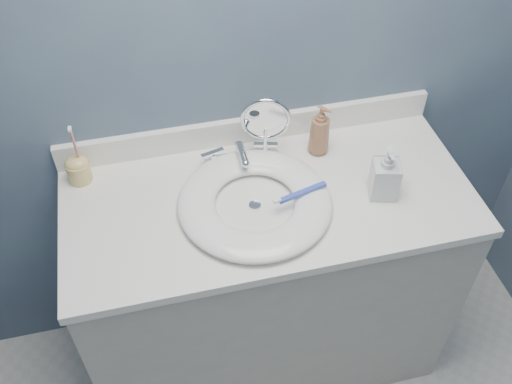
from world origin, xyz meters
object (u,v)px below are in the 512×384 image
object	(u,v)px
makeup_mirror	(266,126)
soap_bottle_amber	(320,130)
soap_bottle_clear	(386,172)
toothbrush_holder	(78,168)

from	to	relation	value
makeup_mirror	soap_bottle_amber	xyz separation A→B (m)	(0.17, -0.01, -0.04)
soap_bottle_clear	soap_bottle_amber	bearing A→B (deg)	134.56
soap_bottle_amber	toothbrush_holder	size ratio (longest dim) A/B	0.86
makeup_mirror	soap_bottle_clear	bearing A→B (deg)	-25.42
soap_bottle_amber	soap_bottle_clear	xyz separation A→B (m)	(0.13, -0.22, -0.00)
soap_bottle_clear	toothbrush_holder	distance (m)	0.91
soap_bottle_amber	soap_bottle_clear	bearing A→B (deg)	-97.11
makeup_mirror	toothbrush_holder	xyz separation A→B (m)	(-0.57, 0.03, -0.08)
soap_bottle_clear	toothbrush_holder	bearing A→B (deg)	177.99
soap_bottle_clear	toothbrush_holder	size ratio (longest dim) A/B	0.85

